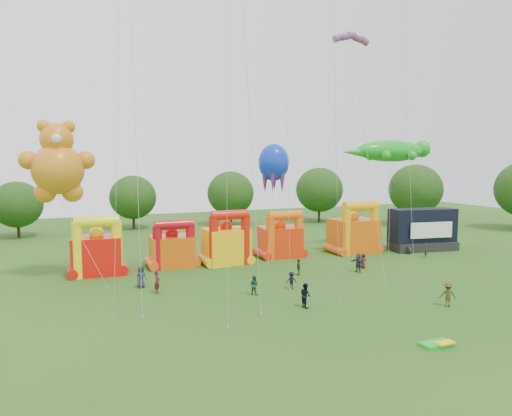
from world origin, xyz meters
name	(u,v)px	position (x,y,z in m)	size (l,w,h in m)	color
ground	(420,359)	(0.00, 0.00, 0.00)	(160.00, 160.00, 0.00)	#1C4C15
tree_ring	(399,251)	(-1.21, 0.63, 6.26)	(126.17, 128.30, 12.07)	#352314
bouncy_castle_0	(97,252)	(-15.90, 27.82, 2.28)	(5.04, 4.20, 5.97)	red
bouncy_castle_1	(172,248)	(-8.23, 28.49, 1.99)	(4.61, 3.74, 5.19)	#E2550C
bouncy_castle_2	(227,243)	(-2.39, 27.53, 2.32)	(4.89, 4.04, 6.07)	yellow
bouncy_castle_3	(281,239)	(4.74, 28.70, 2.14)	(5.07, 4.25, 5.59)	red
bouncy_castle_4	(354,233)	(14.32, 27.59, 2.47)	(5.46, 4.46, 6.52)	#DC560B
stage_trailer	(423,230)	(23.32, 25.69, 2.58)	(8.78, 4.33, 5.35)	black
teddy_bear_kite	(71,204)	(-18.15, 25.64, 7.31)	(7.26, 7.60, 15.19)	orange
gecko_kite	(390,187)	(19.85, 27.98, 7.98)	(13.81, 7.72, 14.23)	#17A51D
octopus_kite	(272,203)	(3.47, 28.46, 6.48)	(4.81, 6.92, 13.47)	#0D31CC
parafoil_kites	(234,130)	(-5.37, 16.47, 13.88)	(25.50, 12.18, 29.12)	#C33509
diamond_kites	(282,95)	(-1.83, 14.62, 16.64)	(25.94, 13.49, 39.82)	#D60A3F
folded_kite_bundle	(437,344)	(2.27, 1.06, 0.14)	(2.01, 1.11, 0.31)	green
spectator_0	(141,277)	(-12.58, 21.19, 0.99)	(0.97, 0.63, 1.98)	#262740
spectator_1	(157,282)	(-11.54, 18.94, 0.98)	(0.71, 0.47, 1.96)	#4D1623
spectator_2	(254,285)	(-4.01, 15.42, 0.83)	(0.81, 0.63, 1.66)	#1B4530
spectator_3	(291,280)	(-0.32, 15.75, 0.77)	(1.00, 0.57, 1.54)	black
spectator_4	(299,267)	(2.57, 19.92, 0.83)	(0.97, 0.40, 1.66)	#363315
spectator_5	(358,263)	(8.78, 18.77, 0.97)	(1.80, 0.57, 1.94)	#312B48
spectator_6	(363,261)	(10.31, 20.03, 0.79)	(0.77, 0.50, 1.58)	#4D1A16
spectator_7	(426,251)	(20.38, 21.75, 0.79)	(0.57, 0.38, 1.57)	#153620
spectator_8	(305,295)	(-1.60, 10.76, 0.95)	(0.93, 0.72, 1.91)	black
spectator_9	(448,295)	(8.75, 6.76, 0.95)	(1.22, 0.70, 1.89)	#3D3818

